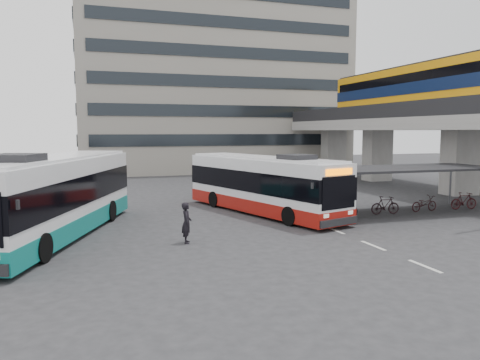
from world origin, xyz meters
name	(u,v)px	position (x,y,z in m)	size (l,w,h in m)	color
ground	(285,234)	(0.00, 0.00, 0.00)	(120.00, 120.00, 0.00)	#28282B
viaduct	(420,109)	(17.00, 12.47, 6.23)	(8.00, 32.00, 9.68)	gray
bike_shelter	(404,183)	(8.45, 3.00, 1.64)	(10.00, 4.00, 2.54)	#595B60
office_block	(210,63)	(6.00, 36.00, 12.50)	(30.00, 15.00, 25.00)	gray
road_markings	(373,246)	(2.50, -3.00, 0.01)	(0.15, 7.60, 0.01)	beige
bus_main	(262,185)	(0.98, 5.39, 1.56)	(5.68, 11.58, 3.36)	white
bus_teal	(55,197)	(-9.54, 2.63, 1.72)	(6.88, 12.72, 3.71)	white
pedestrian	(187,223)	(-4.44, -0.27, 0.83)	(0.61, 0.40, 1.67)	black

